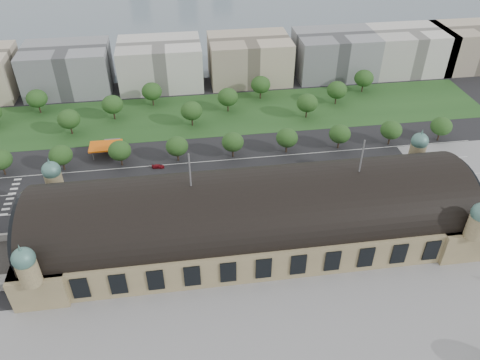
{
  "coord_description": "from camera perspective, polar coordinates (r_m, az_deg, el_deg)",
  "views": [
    {
      "loc": [
        -21.42,
        -117.97,
        114.02
      ],
      "look_at": [
        -2.1,
        16.31,
        14.0
      ],
      "focal_mm": 35.0,
      "sensor_mm": 36.0,
      "label": 1
    }
  ],
  "objects": [
    {
      "name": "ground",
      "position": [
        165.46,
        1.54,
        -7.18
      ],
      "size": [
        900.0,
        900.0,
        0.0
      ],
      "primitive_type": "plane",
      "color": "black",
      "rests_on": "ground"
    },
    {
      "name": "station",
      "position": [
        158.55,
        1.6,
        -4.49
      ],
      "size": [
        150.0,
        48.4,
        44.3
      ],
      "color": "tan",
      "rests_on": "ground"
    },
    {
      "name": "plaza_south",
      "position": [
        139.5,
        8.98,
        -19.11
      ],
      "size": [
        190.0,
        48.0,
        0.12
      ],
      "primitive_type": "cube",
      "color": "gray",
      "rests_on": "ground"
    },
    {
      "name": "road_slab",
      "position": [
        193.21,
        -6.18,
        -0.01
      ],
      "size": [
        260.0,
        26.0,
        0.1
      ],
      "primitive_type": "cube",
      "color": "black",
      "rests_on": "ground"
    },
    {
      "name": "grass_belt",
      "position": [
        239.89,
        -5.72,
        7.83
      ],
      "size": [
        300.0,
        45.0,
        0.1
      ],
      "primitive_type": "cube",
      "color": "#21461C",
      "rests_on": "ground"
    },
    {
      "name": "petrol_station",
      "position": [
        216.73,
        -15.63,
        4.1
      ],
      "size": [
        14.0,
        13.0,
        5.05
      ],
      "color": "orange",
      "rests_on": "ground"
    },
    {
      "name": "lake",
      "position": [
        431.84,
        -5.41,
        20.94
      ],
      "size": [
        700.0,
        320.0,
        0.08
      ],
      "primitive_type": "cube",
      "color": "slate",
      "rests_on": "ground"
    },
    {
      "name": "office_2",
      "position": [
        277.17,
        -20.27,
        12.58
      ],
      "size": [
        45.0,
        32.0,
        24.0
      ],
      "primitive_type": "cube",
      "color": "gray",
      "rests_on": "ground"
    },
    {
      "name": "office_3",
      "position": [
        271.05,
        -9.67,
        13.78
      ],
      "size": [
        45.0,
        32.0,
        24.0
      ],
      "primitive_type": "cube",
      "color": "silver",
      "rests_on": "ground"
    },
    {
      "name": "office_4",
      "position": [
        274.06,
        1.14,
        14.54
      ],
      "size": [
        45.0,
        32.0,
        24.0
      ],
      "primitive_type": "cube",
      "color": "#C0B197",
      "rests_on": "ground"
    },
    {
      "name": "office_5",
      "position": [
        285.92,
        11.42,
        14.8
      ],
      "size": [
        45.0,
        32.0,
        24.0
      ],
      "primitive_type": "cube",
      "color": "gray",
      "rests_on": "ground"
    },
    {
      "name": "office_6",
      "position": [
        303.32,
        19.78,
        14.67
      ],
      "size": [
        45.0,
        32.0,
        24.0
      ],
      "primitive_type": "cube",
      "color": "silver",
      "rests_on": "ground"
    },
    {
      "name": "office_7",
      "position": [
        323.29,
        26.33,
        14.36
      ],
      "size": [
        45.0,
        32.0,
        24.0
      ],
      "primitive_type": "cube",
      "color": "#C0B197",
      "rests_on": "ground"
    },
    {
      "name": "tree_row_1",
      "position": [
        214.84,
        -27.21,
        2.22
      ],
      "size": [
        9.6,
        9.6,
        11.52
      ],
      "color": "#2D2116",
      "rests_on": "ground"
    },
    {
      "name": "tree_row_2",
      "position": [
        207.73,
        -21.02,
        2.86
      ],
      "size": [
        9.6,
        9.6,
        11.52
      ],
      "color": "#2D2116",
      "rests_on": "ground"
    },
    {
      "name": "tree_row_3",
      "position": [
        203.22,
        -14.46,
        3.49
      ],
      "size": [
        9.6,
        9.6,
        11.52
      ],
      "color": "#2D2116",
      "rests_on": "ground"
    },
    {
      "name": "tree_row_4",
      "position": [
        201.49,
        -7.69,
        4.1
      ],
      "size": [
        9.6,
        9.6,
        11.52
      ],
      "color": "#2D2116",
      "rests_on": "ground"
    },
    {
      "name": "tree_row_5",
      "position": [
        202.61,
        -0.89,
        4.65
      ],
      "size": [
        9.6,
        9.6,
        11.52
      ],
      "color": "#2D2116",
      "rests_on": "ground"
    },
    {
      "name": "tree_row_6",
      "position": [
        206.53,
        5.75,
        5.13
      ],
      "size": [
        9.6,
        9.6,
        11.52
      ],
      "color": "#2D2116",
      "rests_on": "ground"
    },
    {
      "name": "tree_row_7",
      "position": [
        213.1,
        12.07,
        5.52
      ],
      "size": [
        9.6,
        9.6,
        11.52
      ],
      "color": "#2D2116",
      "rests_on": "ground"
    },
    {
      "name": "tree_row_8",
      "position": [
        222.08,
        17.96,
        5.82
      ],
      "size": [
        9.6,
        9.6,
        11.52
      ],
      "color": "#2D2116",
      "rests_on": "ground"
    },
    {
      "name": "tree_row_9",
      "position": [
        233.19,
        23.34,
        6.04
      ],
      "size": [
        9.6,
        9.6,
        11.52
      ],
      "color": "#2D2116",
      "rests_on": "ground"
    },
    {
      "name": "tree_belt_2",
      "position": [
        258.5,
        -23.53,
        9.1
      ],
      "size": [
        10.4,
        10.4,
        12.48
      ],
      "color": "#2D2116",
      "rests_on": "ground"
    },
    {
      "name": "tree_belt_3",
      "position": [
        232.98,
        -20.15,
        7.0
      ],
      "size": [
        10.4,
        10.4,
        12.48
      ],
      "color": "#2D2116",
      "rests_on": "ground"
    },
    {
      "name": "tree_belt_4",
      "position": [
        240.1,
        -15.29,
        8.88
      ],
      "size": [
        10.4,
        10.4,
        12.48
      ],
      "color": "#2D2116",
      "rests_on": "ground"
    },
    {
      "name": "tree_belt_5",
      "position": [
        249.05,
        -10.7,
        10.57
      ],
      "size": [
        10.4,
        10.4,
        12.48
      ],
      "color": "#2D2116",
      "rests_on": "ground"
    },
    {
      "name": "tree_belt_6",
      "position": [
        227.26,
        -5.94,
        8.4
      ],
      "size": [
        10.4,
        10.4,
        12.48
      ],
      "color": "#2D2116",
      "rests_on": "ground"
    },
    {
      "name": "tree_belt_7",
      "position": [
        239.13,
        -1.5,
        10.08
      ],
      "size": [
        10.4,
        10.4,
        12.48
      ],
      "color": "#2D2116",
      "rests_on": "ground"
    },
    {
      "name": "tree_belt_8",
      "position": [
        252.44,
        2.54,
        11.54
      ],
      "size": [
        10.4,
        10.4,
        12.48
      ],
      "color": "#2D2116",
      "rests_on": "ground"
    },
    {
      "name": "tree_belt_9",
      "position": [
        235.62,
        8.2,
        9.29
      ],
      "size": [
        10.4,
        10.4,
        12.48
      ],
      "color": "#2D2116",
      "rests_on": "ground"
    },
    {
      "name": "tree_belt_10",
      "position": [
        251.43,
        11.74,
        10.7
      ],
      "size": [
        10.4,
        10.4,
        12.48
      ],
      "color": "#2D2116",
      "rests_on": "ground"
    },
    {
      "name": "tree_belt_11",
      "position": [
        268.19,
        14.87,
        11.91
      ],
      "size": [
        10.4,
        10.4,
        12.48
      ],
      "color": "#2D2116",
      "rests_on": "ground"
    },
    {
      "name": "traffic_car_2",
      "position": [
        192.66,
        -17.54,
        -1.57
      ],
      "size": [
        5.85,
        2.81,
        1.61
      ],
      "primitive_type": "imported",
      "rotation": [
        0.0,
        0.0,
        -1.6
      ],
      "color": "black",
      "rests_on": "ground"
    },
    {
      "name": "traffic_car_3",
      "position": [
        201.89,
        -9.96,
        1.65
      ],
      "size": [
        5.31,
        2.53,
        1.5
      ],
      "primitive_type": "imported",
      "rotation": [
        0.0,
        0.0,
        1.48
      ],
      "color": "maroon",
      "rests_on": "ground"
    },
    {
      "name": "traffic_car_4",
      "position": [
        184.29,
        -3.78,
        -1.6
      ],
      "size": [
        4.93,
        2.43,
        1.62
      ],
      "primitive_type": "imported",
      "rotation": [
        0.0,
        0.0,
        -1.46
      ],
      "color": "#1B294D",
      "rests_on": "ground"
    },
    {
      "name": "traffic_car_6",
      "position": [
        222.07,
        23.28,
        2.47
      ],
      "size": [
        5.82,
        3.08,
        1.56
      ],
      "primitive_type": "imported",
      "rotation": [
        0.0,
        0.0,
        -1.48
      ],
      "color": "silver",
      "rests_on": "ground"
    },
    {
      "name": "parked_car_0",
      "position": [
        183.81,
        -19.0,
        -4.06
      ],
      "size": [
        4.18,
        3.41,
        1.34
      ],
      "primitive_type": "imported",
      "rotation": [
        0.0,
        0.0,
        -0.99
      ],
      "color": "black",
      "rests_on": "ground"
    },
    {
      "name": "parked_car_1",
      "position": [
        184.84,
        -20.47,
        -4.13
      ],
      "size": [
        6.24,
        5.81,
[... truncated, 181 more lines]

